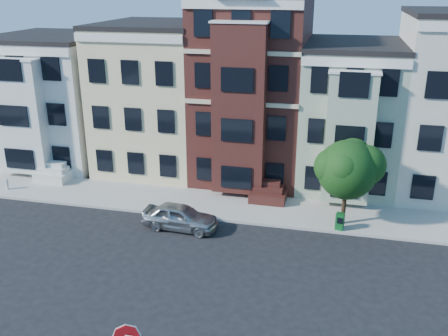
% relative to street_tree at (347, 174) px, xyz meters
% --- Properties ---
extents(ground, '(120.00, 120.00, 0.00)m').
position_rel_street_tree_xyz_m(ground, '(-6.50, -7.11, -3.13)').
color(ground, black).
extents(far_sidewalk, '(60.00, 4.00, 0.15)m').
position_rel_street_tree_xyz_m(far_sidewalk, '(-6.50, 0.89, -3.05)').
color(far_sidewalk, '#9E9B93').
rests_on(far_sidewalk, ground).
extents(house_white, '(8.00, 9.00, 9.00)m').
position_rel_street_tree_xyz_m(house_white, '(-21.50, 7.39, 1.37)').
color(house_white, silver).
rests_on(house_white, ground).
extents(house_yellow, '(7.00, 9.00, 10.00)m').
position_rel_street_tree_xyz_m(house_yellow, '(-13.50, 7.39, 1.87)').
color(house_yellow, beige).
rests_on(house_yellow, ground).
extents(house_brown, '(7.00, 9.00, 12.00)m').
position_rel_street_tree_xyz_m(house_brown, '(-6.50, 7.39, 2.87)').
color(house_brown, '#3E1914').
rests_on(house_brown, ground).
extents(house_green, '(6.00, 9.00, 9.00)m').
position_rel_street_tree_xyz_m(house_green, '(0.00, 7.39, 1.37)').
color(house_green, '#96A58A').
rests_on(house_green, ground).
extents(street_tree, '(6.02, 6.02, 5.96)m').
position_rel_street_tree_xyz_m(street_tree, '(0.00, 0.00, 0.00)').
color(street_tree, '#1D4718').
rests_on(street_tree, far_sidewalk).
extents(parked_car, '(4.29, 1.94, 1.43)m').
position_rel_street_tree_xyz_m(parked_car, '(-8.75, -2.41, -2.41)').
color(parked_car, '#9FA3A6').
rests_on(parked_car, ground).
extents(newspaper_box, '(0.49, 0.46, 0.95)m').
position_rel_street_tree_xyz_m(newspaper_box, '(-0.16, -0.81, -2.50)').
color(newspaper_box, '#105A22').
rests_on(newspaper_box, far_sidewalk).
extents(fire_hydrant, '(0.26, 0.26, 0.59)m').
position_rel_street_tree_xyz_m(fire_hydrant, '(-21.33, -0.01, -2.69)').
color(fire_hydrant, beige).
rests_on(fire_hydrant, far_sidewalk).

